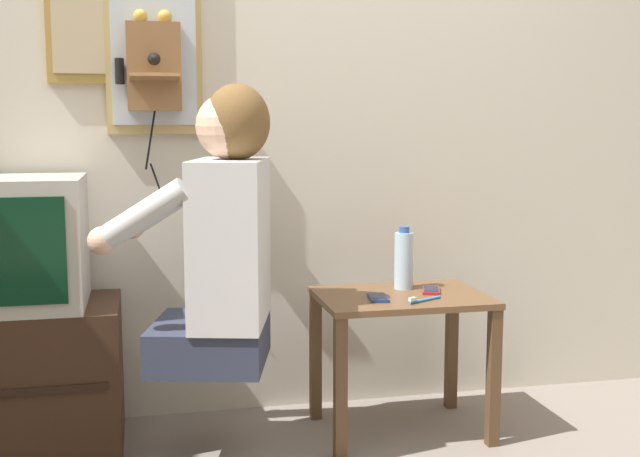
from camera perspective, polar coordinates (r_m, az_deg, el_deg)
The scene contains 12 objects.
wall_back at distance 3.07m, azimuth -3.28°, elevation 10.68°, with size 6.80×0.05×2.55m.
side_table at distance 2.88m, azimuth 5.80°, elevation -6.64°, with size 0.59×0.43×0.50m.
person at distance 2.58m, azimuth -6.97°, elevation -0.57°, with size 0.59×0.52×0.90m.
tv_stand at distance 2.91m, azimuth -21.00°, elevation -10.02°, with size 0.71×0.43×0.50m.
television at distance 2.81m, azimuth -21.09°, elevation -0.93°, with size 0.46×0.43×0.43m.
wall_phone_antique at distance 2.95m, azimuth -11.77°, elevation 11.26°, with size 0.23×0.19×0.73m.
framed_picture at distance 3.01m, azimuth -15.98°, elevation 14.52°, with size 0.31×0.03×0.49m.
wall_mirror at distance 3.00m, azimuth -11.77°, elevation 13.04°, with size 0.34×0.04×0.67m.
cell_phone_held at distance 2.77m, azimuth 4.14°, elevation -4.92°, with size 0.08×0.13×0.01m.
cell_phone_spare at distance 2.91m, azimuth 7.90°, elevation -4.37°, with size 0.10×0.14×0.01m.
water_bottle at distance 2.94m, azimuth 5.98°, elevation -2.23°, with size 0.07×0.07×0.23m.
toothbrush at distance 2.75m, azimuth 7.31°, elevation -5.04°, with size 0.14×0.08×0.02m.
Camera 1 is at (-0.50, -2.04, 1.11)m, focal length 45.00 mm.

